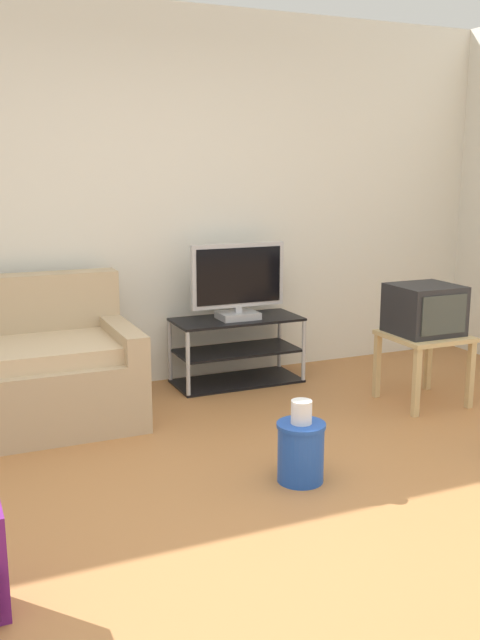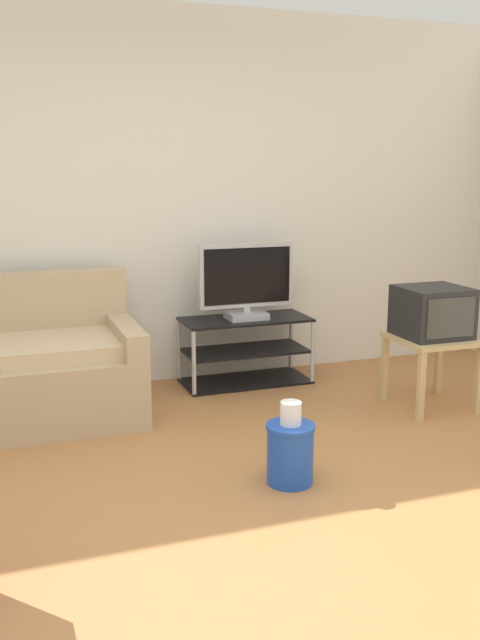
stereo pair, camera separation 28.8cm
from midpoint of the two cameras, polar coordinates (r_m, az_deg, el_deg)
name	(u,v)px [view 1 (the left image)]	position (r m, az deg, el deg)	size (l,w,h in m)	color
ground_plane	(269,536)	(3.24, -0.32, -17.07)	(9.00, 9.80, 0.02)	#B27542
wall_back	(120,200)	(5.18, -11.27, 9.45)	(9.00, 0.10, 2.70)	silver
tv_stand	(237,350)	(5.26, -1.83, -2.48)	(0.94, 0.43, 0.49)	black
flat_tv	(238,282)	(5.13, -1.78, 3.08)	(0.71, 0.22, 0.55)	#B2B2B7
side_table	(424,346)	(4.89, 13.00, -2.04)	(0.50, 0.50, 0.48)	tan
crt_tv	(425,309)	(4.85, 13.03, 0.84)	(0.43, 0.41, 0.33)	#232326
cleaning_bucket	(301,447)	(3.65, 2.64, -10.26)	(0.25, 0.25, 0.43)	blue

